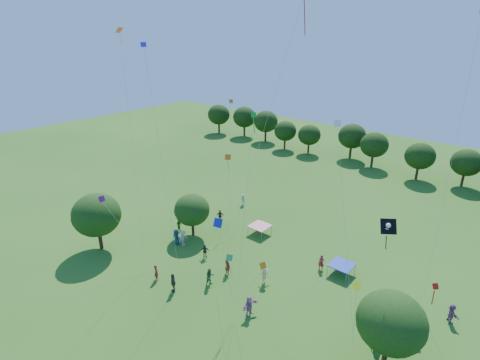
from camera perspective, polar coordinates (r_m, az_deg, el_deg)
name	(u,v)px	position (r m, az deg, el deg)	size (l,w,h in m)	color
near_tree_west	(96,215)	(43.43, -21.03, -4.99)	(5.21, 5.21, 6.55)	#422B19
near_tree_north	(192,210)	(43.98, -7.33, -4.53)	(4.14, 4.14, 5.19)	#422B19
near_tree_east	(391,322)	(29.74, 22.05, -19.47)	(4.81, 4.81, 6.02)	#422B19
treeline	(386,147)	(69.60, 21.39, 4.78)	(88.01, 8.77, 6.77)	#422B19
tent_red_stripe	(260,226)	(45.01, 3.04, -7.01)	(2.20, 2.20, 1.10)	#F51C34
tent_blue	(342,265)	(39.48, 15.25, -12.37)	(2.20, 2.20, 1.10)	#1B32B3
crowd_person_0	(376,336)	(32.83, 20.03, -21.48)	(0.87, 0.47, 1.77)	#1A314D
crowd_person_1	(227,266)	(38.27, -1.94, -12.97)	(0.66, 0.42, 1.77)	maroon
crowd_person_2	(179,225)	(46.40, -9.26, -6.73)	(0.75, 0.41, 1.52)	#2B6533
crowd_person_3	(183,238)	(43.20, -8.66, -8.76)	(1.20, 0.54, 1.83)	beige
crowd_person_4	(220,216)	(47.74, -3.04, -5.49)	(0.98, 0.44, 1.67)	#443936
crowd_person_5	(452,313)	(37.42, 29.55, -17.23)	(1.62, 0.58, 1.74)	#8B518A
crowd_person_6	(176,237)	(43.58, -9.70, -8.55)	(0.90, 0.49, 1.82)	navy
crowd_person_7	(321,262)	(39.73, 12.29, -12.17)	(0.62, 0.40, 1.67)	maroon
crowd_person_8	(210,277)	(36.89, -4.60, -14.51)	(0.89, 0.48, 1.80)	#26592B
crowd_person_9	(264,275)	(37.09, 3.75, -14.29)	(1.16, 0.52, 1.77)	beige
crowd_person_10	(205,251)	(40.87, -5.35, -10.72)	(0.93, 0.42, 1.58)	#3D3531
crowd_person_11	(249,305)	(33.60, 1.44, -18.57)	(1.76, 0.63, 1.88)	#AD659E
crowd_person_12	(416,329)	(34.53, 25.27, -19.83)	(0.91, 0.49, 1.84)	navy
crowd_person_13	(156,272)	(38.38, -12.64, -13.57)	(0.62, 0.40, 1.65)	maroon
crowd_person_15	(243,200)	(52.23, 0.47, -3.00)	(1.03, 0.46, 1.57)	#B4A490
crowd_person_16	(173,283)	(36.51, -10.15, -15.14)	(1.14, 0.52, 1.94)	#3A362E
pirate_kite	(385,229)	(26.83, 21.20, -7.01)	(7.57, 3.55, 9.82)	black
red_high_kite	(287,52)	(30.30, 7.25, 18.75)	(4.40, 6.09, 24.82)	red
small_kite_0	(423,297)	(28.20, 26.08, -15.74)	(3.70, 2.56, 6.84)	red
small_kite_1	(126,92)	(36.10, -16.95, 12.72)	(2.41, 1.60, 21.67)	#ED5A0C
small_kite_2	(357,291)	(28.91, 17.34, -15.78)	(0.65, 0.68, 4.87)	#C6E013
small_kite_3	(248,174)	(28.36, 1.29, 0.99)	(0.41, 2.25, 15.90)	green
small_kite_4	(158,135)	(30.88, -12.45, 6.74)	(0.45, 1.90, 20.64)	#1A16DC
small_kite_5	(108,207)	(39.52, -19.52, -3.90)	(4.45, 1.89, 6.17)	#951876
small_kite_6	(342,191)	(26.13, 15.33, -1.69)	(3.45, 0.71, 16.04)	white
small_kite_7	(461,118)	(34.18, 30.59, 8.11)	(1.27, 4.54, 22.80)	#0EB8D7
small_kite_8	(228,163)	(44.89, -1.82, 2.61)	(0.84, 0.86, 7.68)	#EB590D
small_kite_9	(259,273)	(28.80, 2.98, -13.95)	(3.21, 0.88, 5.64)	orange
small_kite_10	(230,125)	(48.85, -1.53, 8.31)	(0.78, 1.87, 13.27)	#C77811
small_kite_11	(230,264)	(30.72, -1.51, -12.66)	(0.59, 0.81, 4.83)	#1A9248
small_kite_12	(220,234)	(28.20, -3.08, -8.16)	(0.73, 1.96, 8.62)	#111EB3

